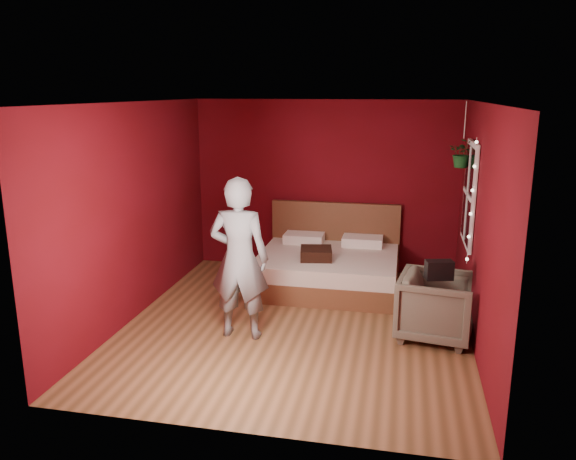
# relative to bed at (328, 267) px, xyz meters

# --- Properties ---
(floor) EXTENTS (4.50, 4.50, 0.00)m
(floor) POSITION_rel_bed_xyz_m (-0.18, -1.46, -0.28)
(floor) COLOR brown
(floor) RESTS_ON ground
(room_walls) EXTENTS (4.04, 4.54, 2.62)m
(room_walls) POSITION_rel_bed_xyz_m (-0.18, -1.46, 1.40)
(room_walls) COLOR #5E0913
(room_walls) RESTS_ON ground
(window) EXTENTS (0.05, 0.97, 1.27)m
(window) POSITION_rel_bed_xyz_m (1.78, -0.56, 1.22)
(window) COLOR white
(window) RESTS_ON room_walls
(fairy_lights) EXTENTS (0.04, 0.04, 1.45)m
(fairy_lights) POSITION_rel_bed_xyz_m (1.76, -1.09, 1.22)
(fairy_lights) COLOR silver
(fairy_lights) RESTS_ON room_walls
(bed) EXTENTS (1.96, 1.66, 1.08)m
(bed) POSITION_rel_bed_xyz_m (0.00, 0.00, 0.00)
(bed) COLOR brown
(bed) RESTS_ON ground
(person) EXTENTS (0.68, 0.45, 1.83)m
(person) POSITION_rel_bed_xyz_m (-0.75, -1.89, 0.64)
(person) COLOR slate
(person) RESTS_ON ground
(armchair) EXTENTS (0.93, 0.91, 0.74)m
(armchair) POSITION_rel_bed_xyz_m (1.42, -1.50, 0.09)
(armchair) COLOR #645F4F
(armchair) RESTS_ON ground
(handbag) EXTENTS (0.32, 0.21, 0.21)m
(handbag) POSITION_rel_bed_xyz_m (1.41, -1.63, 0.57)
(handbag) COLOR black
(handbag) RESTS_ON armchair
(throw_pillow) EXTENTS (0.49, 0.49, 0.15)m
(throw_pillow) POSITION_rel_bed_xyz_m (-0.13, -0.34, 0.28)
(throw_pillow) COLOR black
(throw_pillow) RESTS_ON bed
(hanging_plant) EXTENTS (0.35, 0.31, 0.81)m
(hanging_plant) POSITION_rel_bed_xyz_m (1.70, -0.30, 1.69)
(hanging_plant) COLOR silver
(hanging_plant) RESTS_ON room_walls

